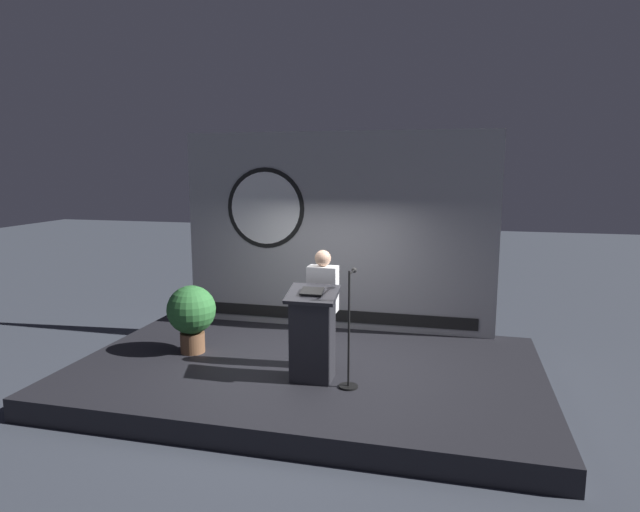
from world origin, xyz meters
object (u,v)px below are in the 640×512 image
(podium, at_px, (312,335))
(microphone_stand, at_px, (349,347))
(potted_plant, at_px, (191,313))
(speaker_person, at_px, (323,308))

(podium, bearing_deg, microphone_stand, -12.01)
(microphone_stand, relative_size, potted_plant, 1.47)
(podium, relative_size, potted_plant, 1.21)
(speaker_person, relative_size, microphone_stand, 1.10)
(speaker_person, height_order, microphone_stand, speaker_person)
(speaker_person, height_order, potted_plant, speaker_person)
(microphone_stand, bearing_deg, speaker_person, 129.53)
(microphone_stand, height_order, potted_plant, microphone_stand)
(podium, distance_m, speaker_person, 0.54)
(speaker_person, bearing_deg, microphone_stand, -50.47)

